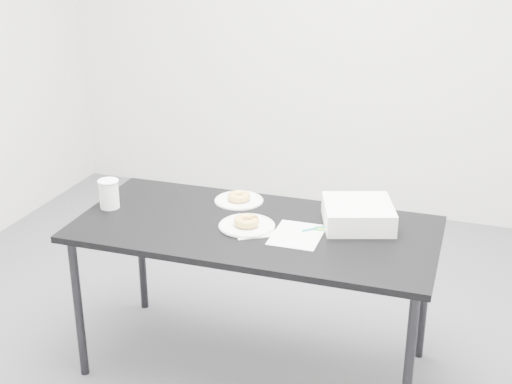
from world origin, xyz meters
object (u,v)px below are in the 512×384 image
(donut_far, at_px, (239,196))
(coffee_cup, at_px, (109,194))
(plate_far, at_px, (239,201))
(scorecard, at_px, (297,235))
(pen, at_px, (315,228))
(plate_near, at_px, (247,226))
(table, at_px, (255,237))
(bakery_box, at_px, (358,214))
(donut_near, at_px, (247,221))

(donut_far, height_order, coffee_cup, coffee_cup)
(plate_far, height_order, coffee_cup, coffee_cup)
(scorecard, relative_size, pen, 2.15)
(plate_near, distance_m, donut_far, 0.31)
(scorecard, relative_size, coffee_cup, 1.93)
(table, relative_size, bakery_box, 5.42)
(donut_far, bearing_deg, scorecard, -36.37)
(table, bearing_deg, donut_far, 123.09)
(scorecard, relative_size, donut_far, 2.41)
(scorecard, xyz_separation_m, pen, (0.06, 0.08, 0.01))
(plate_near, relative_size, plate_far, 1.07)
(plate_near, bearing_deg, pen, 14.20)
(coffee_cup, bearing_deg, plate_near, 0.29)
(table, height_order, bakery_box, bakery_box)
(pen, height_order, bakery_box, bakery_box)
(plate_far, xyz_separation_m, coffee_cup, (-0.56, -0.28, 0.07))
(plate_near, height_order, donut_far, donut_far)
(pen, bearing_deg, plate_far, 111.44)
(coffee_cup, bearing_deg, table, 1.93)
(pen, xyz_separation_m, plate_far, (-0.44, 0.20, -0.00))
(plate_near, bearing_deg, bakery_box, 22.53)
(scorecard, xyz_separation_m, plate_near, (-0.24, 0.01, 0.01))
(table, bearing_deg, coffee_cup, -179.19)
(plate_near, relative_size, coffee_cup, 1.82)
(pen, height_order, donut_far, donut_far)
(bakery_box, bearing_deg, pen, -164.30)
(pen, bearing_deg, donut_far, 111.44)
(table, xyz_separation_m, donut_far, (-0.17, 0.25, 0.08))
(table, distance_m, plate_near, 0.07)
(plate_near, bearing_deg, table, 34.22)
(table, distance_m, plate_far, 0.31)
(plate_far, distance_m, coffee_cup, 0.63)
(table, distance_m, pen, 0.28)
(pen, distance_m, bakery_box, 0.21)
(table, bearing_deg, plate_far, 123.09)
(donut_near, distance_m, coffee_cup, 0.70)
(scorecard, relative_size, plate_far, 1.13)
(plate_near, height_order, donut_near, donut_near)
(bakery_box, bearing_deg, donut_far, 153.41)
(donut_far, bearing_deg, coffee_cup, -153.74)
(plate_near, distance_m, coffee_cup, 0.71)
(scorecard, xyz_separation_m, plate_far, (-0.38, 0.28, 0.00))
(plate_far, relative_size, coffee_cup, 1.70)
(table, bearing_deg, donut_near, -146.90)
(table, relative_size, plate_near, 6.49)
(plate_far, bearing_deg, table, -55.79)
(donut_near, xyz_separation_m, bakery_box, (0.47, 0.19, 0.02))
(bakery_box, bearing_deg, plate_far, 153.41)
(plate_near, xyz_separation_m, donut_near, (0.00, 0.00, 0.02))
(table, relative_size, scorecard, 6.11)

